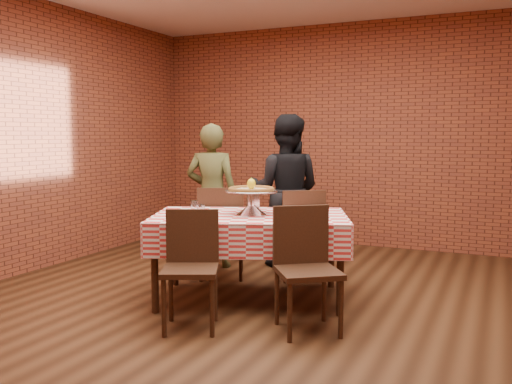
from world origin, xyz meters
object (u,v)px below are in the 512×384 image
at_px(chair_near_right, 308,271).
at_px(diner_olive, 212,196).
at_px(pizza, 251,190).
at_px(chair_far_left, 222,231).
at_px(table, 250,258).
at_px(condiment_caddy, 253,203).
at_px(water_glass_left, 201,211).
at_px(chair_far_right, 299,233).
at_px(pizza_stand, 251,203).
at_px(chair_near_left, 190,271).
at_px(water_glass_right, 195,207).
at_px(diner_black, 285,191).

height_order(chair_near_right, diner_olive, diner_olive).
xyz_separation_m(pizza, chair_far_left, (-0.60, 0.57, -0.50)).
distance_m(table, condiment_caddy, 0.53).
bearing_deg(water_glass_left, chair_far_right, 68.10).
bearing_deg(chair_far_right, diner_olive, -38.61).
distance_m(water_glass_left, chair_far_left, 0.97).
bearing_deg(table, pizza_stand, 78.56).
xyz_separation_m(pizza_stand, chair_near_left, (-0.09, -0.89, -0.42)).
bearing_deg(diner_olive, pizza, 120.44).
distance_m(condiment_caddy, chair_far_right, 0.77).
xyz_separation_m(table, water_glass_right, (-0.52, -0.07, 0.44)).
height_order(chair_far_right, diner_olive, diner_olive).
bearing_deg(chair_far_right, chair_far_left, -13.18).
height_order(chair_far_left, diner_black, diner_black).
distance_m(pizza_stand, diner_black, 1.30).
distance_m(water_glass_left, chair_near_left, 0.74).
xyz_separation_m(pizza, chair_near_left, (-0.09, -0.89, -0.53)).
distance_m(pizza, water_glass_left, 0.48).
relative_size(chair_near_left, chair_near_right, 0.96).
bearing_deg(pizza_stand, condiment_caddy, 111.08).
relative_size(pizza, condiment_caddy, 2.72).
distance_m(table, diner_black, 1.40).
bearing_deg(chair_far_right, water_glass_left, 32.92).
bearing_deg(diner_olive, water_glass_right, 96.75).
bearing_deg(diner_black, chair_far_right, 115.27).
height_order(chair_far_right, diner_black, diner_black).
height_order(water_glass_right, diner_black, diner_black).
relative_size(table, chair_far_left, 1.78).
height_order(water_glass_right, condiment_caddy, condiment_caddy).
xyz_separation_m(pizza_stand, chair_far_right, (0.13, 0.86, -0.41)).
relative_size(pizza, water_glass_right, 3.86).
bearing_deg(chair_far_left, chair_far_right, 177.17).
height_order(pizza_stand, diner_olive, diner_olive).
xyz_separation_m(chair_far_left, chair_far_right, (0.73, 0.30, -0.01)).
relative_size(pizza, water_glass_left, 3.86).
height_order(condiment_caddy, chair_far_left, chair_far_left).
distance_m(chair_near_right, chair_far_right, 1.56).
bearing_deg(water_glass_right, diner_olive, 110.79).
height_order(water_glass_right, chair_far_left, chair_far_left).
bearing_deg(table, water_glass_left, -139.83).
bearing_deg(pizza, water_glass_left, -138.14).
relative_size(water_glass_left, chair_far_left, 0.11).
bearing_deg(condiment_caddy, pizza_stand, -102.13).
bearing_deg(chair_far_left, pizza_stand, 111.73).
bearing_deg(condiment_caddy, diner_olive, 106.39).
height_order(diner_olive, diner_black, diner_black).
relative_size(diner_olive, diner_black, 0.94).
distance_m(table, chair_near_left, 0.88).
bearing_deg(pizza_stand, water_glass_left, -138.14).
bearing_deg(water_glass_left, pizza_stand, 41.86).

